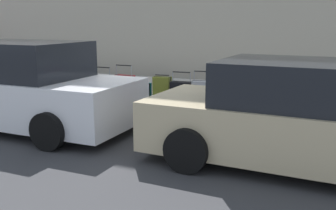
{
  "coord_description": "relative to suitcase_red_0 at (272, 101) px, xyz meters",
  "views": [
    {
      "loc": [
        -4.16,
        7.43,
        2.07
      ],
      "look_at": [
        -1.15,
        0.75,
        0.51
      ],
      "focal_mm": 41.92,
      "sensor_mm": 36.0,
      "label": 1
    }
  ],
  "objects": [
    {
      "name": "suitcase_navy_8",
      "position": [
        4.08,
        -0.04,
        -0.05
      ],
      "size": [
        0.49,
        0.22,
        0.86
      ],
      "color": "navy",
      "rests_on": "sidewalk_curb"
    },
    {
      "name": "suitcase_teal_6",
      "position": [
        3.01,
        -0.0,
        -0.08
      ],
      "size": [
        0.47,
        0.24,
        0.59
      ],
      "color": "#0F606B",
      "rests_on": "sidewalk_curb"
    },
    {
      "name": "suitcase_olive_5",
      "position": [
        2.52,
        -0.12,
        0.0
      ],
      "size": [
        0.42,
        0.26,
        0.74
      ],
      "color": "#59601E",
      "rests_on": "sidewalk_curb"
    },
    {
      "name": "suitcase_maroon_2",
      "position": [
        0.99,
        -0.1,
        0.02
      ],
      "size": [
        0.45,
        0.23,
        0.78
      ],
      "color": "maroon",
      "rests_on": "sidewalk_curb"
    },
    {
      "name": "ground_plane",
      "position": [
        2.88,
        0.53,
        -0.48
      ],
      "size": [
        40.0,
        40.0,
        0.0
      ],
      "primitive_type": "plane",
      "color": "#333335"
    },
    {
      "name": "suitcase_red_7",
      "position": [
        3.54,
        -0.13,
        -0.01
      ],
      "size": [
        0.5,
        0.28,
        0.92
      ],
      "color": "red",
      "rests_on": "sidewalk_curb"
    },
    {
      "name": "sidewalk_curb",
      "position": [
        2.88,
        -1.97,
        -0.41
      ],
      "size": [
        18.0,
        5.0,
        0.14
      ],
      "primitive_type": "cube",
      "color": "#ADA89E",
      "rests_on": "ground_plane"
    },
    {
      "name": "suitcase_red_0",
      "position": [
        0.0,
        0.0,
        0.0
      ],
      "size": [
        0.49,
        0.23,
        0.93
      ],
      "color": "red",
      "rests_on": "sidewalk_curb"
    },
    {
      "name": "suitcase_black_4",
      "position": [
        2.02,
        -0.07,
        -0.04
      ],
      "size": [
        0.49,
        0.28,
        0.84
      ],
      "color": "black",
      "rests_on": "sidewalk_curb"
    },
    {
      "name": "suitcase_silver_3",
      "position": [
        1.5,
        -0.03,
        -0.01
      ],
      "size": [
        0.48,
        0.3,
        0.89
      ],
      "color": "#9EA0A8",
      "rests_on": "sidewalk_curb"
    },
    {
      "name": "suitcase_navy_1",
      "position": [
        0.5,
        -0.03,
        -0.05
      ],
      "size": [
        0.41,
        0.21,
        0.81
      ],
      "color": "navy",
      "rests_on": "sidewalk_curb"
    },
    {
      "name": "bollard_post",
      "position": [
        5.41,
        0.08,
        0.03
      ],
      "size": [
        0.13,
        0.13,
        0.75
      ],
      "primitive_type": "cylinder",
      "color": "brown",
      "rests_on": "sidewalk_curb"
    },
    {
      "name": "parked_car_white_1",
      "position": [
        4.49,
        2.22,
        0.31
      ],
      "size": [
        4.7,
        2.13,
        1.69
      ],
      "color": "silver",
      "rests_on": "ground_plane"
    },
    {
      "name": "fire_hydrant",
      "position": [
        4.85,
        -0.07,
        0.1
      ],
      "size": [
        0.39,
        0.21,
        0.85
      ],
      "color": "#D89E0C",
      "rests_on": "sidewalk_curb"
    },
    {
      "name": "parked_car_beige_0",
      "position": [
        -0.81,
        2.22,
        0.24
      ],
      "size": [
        4.59,
        2.2,
        1.53
      ],
      "color": "tan",
      "rests_on": "ground_plane"
    }
  ]
}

